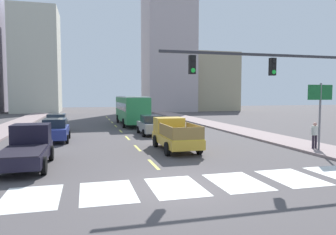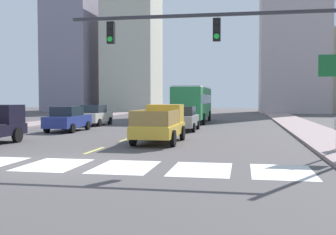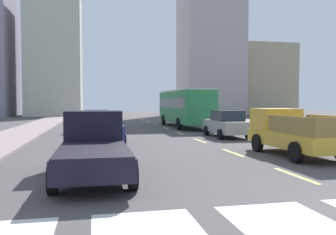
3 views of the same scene
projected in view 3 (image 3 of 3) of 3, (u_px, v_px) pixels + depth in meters
The scene contains 20 objects.
sidewalk_right at pixel (324, 131), 26.73m from camera, with size 3.17×110.00×0.15m, color gray.
sidewalk_left at pixel (13, 137), 22.19m from camera, with size 3.17×110.00×0.15m, color gray.
crosswalk_stripe_2 at pixel (291, 227), 6.34m from camera, with size 1.94×2.84×0.01m, color silver.
lane_dash_0 at pixel (295, 175), 10.77m from camera, with size 0.16×2.40×0.01m, color #D1C84E.
lane_dash_1 at pixel (233, 153), 15.66m from camera, with size 0.16×2.40×0.01m, color #D1C84E.
lane_dash_2 at pixel (200, 141), 20.55m from camera, with size 0.16×2.40×0.01m, color #D1C84E.
lane_dash_3 at pixel (179, 133), 25.44m from camera, with size 0.16×2.40×0.01m, color #D1C84E.
lane_dash_4 at pixel (166, 128), 30.33m from camera, with size 0.16×2.40×0.01m, color #D1C84E.
lane_dash_5 at pixel (156, 125), 35.22m from camera, with size 0.16×2.40×0.01m, color #D1C84E.
lane_dash_6 at pixel (148, 122), 40.11m from camera, with size 0.16×2.40×0.01m, color #D1C84E.
lane_dash_7 at pixel (142, 120), 44.99m from camera, with size 0.16×2.40×0.01m, color #D1C84E.
pickup_stakebed at pixel (290, 133), 15.08m from camera, with size 2.18×5.20×1.96m.
pickup_dark at pixel (94, 146), 10.76m from camera, with size 2.18×5.20×1.96m.
city_bus at pixel (184, 105), 31.52m from camera, with size 2.72×10.80×3.32m.
sedan_near_left at pixel (97, 122), 25.00m from camera, with size 2.02×4.40×1.72m.
sedan_far at pixel (105, 128), 18.95m from camera, with size 2.02×4.40×1.72m.
sedan_near_right at pixel (227, 124), 22.56m from camera, with size 2.02×4.40×1.72m.
block_mid_left at pixel (253, 80), 66.50m from camera, with size 11.86×11.67×12.71m, color tan.
block_mid_right at pixel (55, 55), 59.09m from camera, with size 8.68×10.14×20.33m, color beige.
block_low_left at pixel (210, 28), 61.58m from camera, with size 10.01×9.59×30.38m, color #B4A6A6.
Camera 3 is at (-6.03, -5.65, 2.25)m, focal length 37.58 mm.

